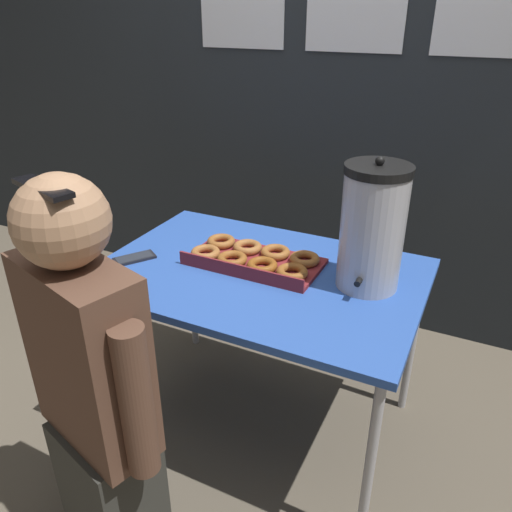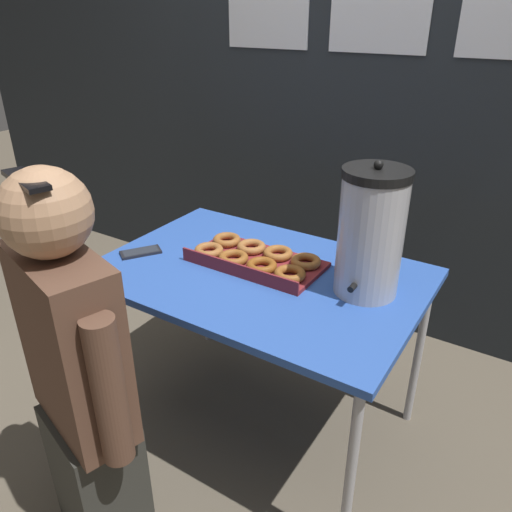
{
  "view_description": "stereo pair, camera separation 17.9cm",
  "coord_description": "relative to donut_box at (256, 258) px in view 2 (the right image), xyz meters",
  "views": [
    {
      "loc": [
        0.69,
        -1.44,
        1.58
      ],
      "look_at": [
        -0.01,
        0.0,
        0.78
      ],
      "focal_mm": 35.0,
      "sensor_mm": 36.0,
      "label": 1
    },
    {
      "loc": [
        0.85,
        -1.35,
        1.58
      ],
      "look_at": [
        -0.01,
        0.0,
        0.78
      ],
      "focal_mm": 35.0,
      "sensor_mm": 36.0,
      "label": 2
    }
  ],
  "objects": [
    {
      "name": "back_wall",
      "position": [
        0.04,
        0.99,
        0.47
      ],
      "size": [
        6.0,
        0.11,
        2.41
      ],
      "color": "#23282D",
      "rests_on": "ground"
    },
    {
      "name": "donut_box",
      "position": [
        0.0,
        0.0,
        0.0
      ],
      "size": [
        0.51,
        0.27,
        0.05
      ],
      "rotation": [
        0.0,
        0.0,
        -0.01
      ],
      "color": "maroon",
      "rests_on": "folding_table"
    },
    {
      "name": "cell_phone",
      "position": [
        -0.43,
        -0.17,
        -0.02
      ],
      "size": [
        0.14,
        0.17,
        0.01
      ],
      "rotation": [
        0.0,
        0.0,
        -0.58
      ],
      "color": "black",
      "rests_on": "folding_table"
    },
    {
      "name": "folding_table",
      "position": [
        0.04,
        -0.05,
        -0.07
      ],
      "size": [
        1.16,
        0.79,
        0.72
      ],
      "color": "#2D56B2",
      "rests_on": "ground"
    },
    {
      "name": "person_seated",
      "position": [
        -0.13,
        -0.73,
        -0.12
      ],
      "size": [
        0.5,
        0.29,
        1.25
      ],
      "rotation": [
        0.0,
        0.0,
        2.85
      ],
      "color": "#33332D",
      "rests_on": "ground"
    },
    {
      "name": "coffee_urn",
      "position": [
        0.42,
        0.03,
        0.19
      ],
      "size": [
        0.22,
        0.25,
        0.45
      ],
      "color": "#B7B7BC",
      "rests_on": "folding_table"
    },
    {
      "name": "ground_plane",
      "position": [
        0.04,
        -0.05,
        -0.74
      ],
      "size": [
        12.0,
        12.0,
        0.0
      ],
      "primitive_type": "plane",
      "color": "brown"
    }
  ]
}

